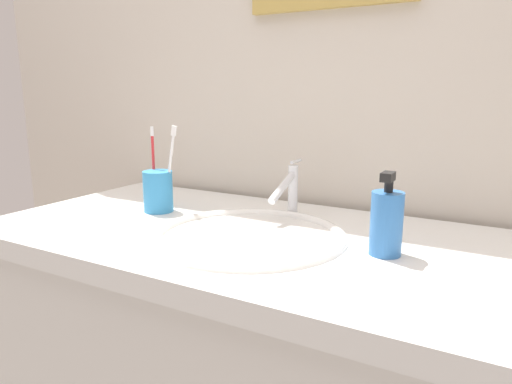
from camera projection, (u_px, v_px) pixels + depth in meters
The scene contains 7 objects.
tiled_wall_back at pixel (332, 79), 1.20m from camera, with size 2.48×0.04×2.40m, color beige.
sink_basin at pixel (249, 256), 0.98m from camera, with size 0.41×0.41×0.12m.
faucet at pixel (290, 188), 1.12m from camera, with size 0.02×0.16×0.13m.
toothbrush_cup at pixel (158, 191), 1.17m from camera, with size 0.07×0.07×0.10m, color #338CCC.
toothbrush_red at pixel (153, 162), 1.18m from camera, with size 0.03×0.04×0.20m.
toothbrush_white at pixel (170, 164), 1.14m from camera, with size 0.04×0.03×0.21m.
soap_dispenser at pixel (387, 222), 0.86m from camera, with size 0.06×0.06×0.16m.
Camera 1 is at (0.44, -0.83, 1.17)m, focal length 32.86 mm.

